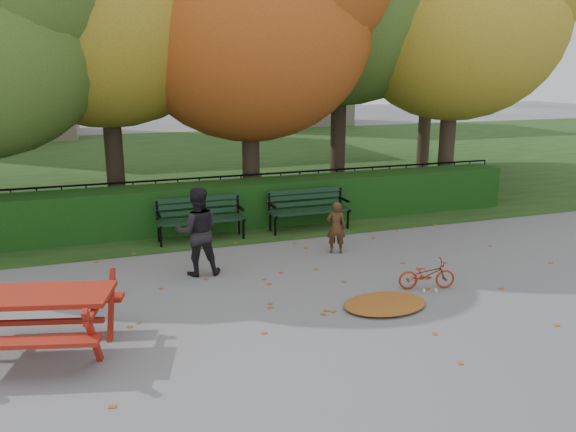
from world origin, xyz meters
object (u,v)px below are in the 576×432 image
object	(u,v)px
tree_c	(265,10)
bench_left	(200,215)
tree_e	(472,6)
adult	(198,232)
tree_g	(444,11)
child	(336,227)
bicycle	(427,274)
bench_right	(308,206)
picnic_table	(34,307)

from	to	relation	value
tree_c	bench_left	distance (m)	5.31
tree_c	tree_e	world-z (taller)	tree_e
bench_left	adult	bearing A→B (deg)	-101.31
adult	tree_e	bearing A→B (deg)	-147.90
tree_g	child	world-z (taller)	tree_g
tree_c	adult	distance (m)	6.44
tree_g	child	size ratio (longest dim) A/B	8.46
child	bicycle	size ratio (longest dim) A/B	1.09
tree_c	tree_g	size ratio (longest dim) A/B	0.94
adult	bench_left	bearing A→B (deg)	-95.78
bench_right	bicycle	size ratio (longest dim) A/B	1.95
bench_left	picnic_table	size ratio (longest dim) A/B	0.83
adult	bicycle	size ratio (longest dim) A/B	1.66
tree_e	tree_g	distance (m)	4.39
tree_c	tree_e	bearing A→B (deg)	-1.93
tree_g	adult	size ratio (longest dim) A/B	5.58
picnic_table	adult	size ratio (longest dim) A/B	1.42
picnic_table	child	xyz separation A→B (m)	(5.13, 2.44, -0.11)
tree_g	child	xyz separation A→B (m)	(-7.32, -7.80, -4.87)
picnic_table	bench_left	bearing A→B (deg)	70.82
tree_c	tree_e	size ratio (longest dim) A/B	0.98
tree_e	bench_left	xyz separation A→B (m)	(-7.82, -2.07, -4.56)
tree_c	picnic_table	size ratio (longest dim) A/B	3.67
tree_g	bicycle	bearing A→B (deg)	-123.81
child	adult	world-z (taller)	adult
tree_c	child	world-z (taller)	tree_c
bench_left	bench_right	bearing A→B (deg)	0.00
tree_g	adult	world-z (taller)	tree_g
picnic_table	bench_right	bearing A→B (deg)	53.50
bench_left	child	xyz separation A→B (m)	(2.31, -1.74, -0.01)
tree_c	bench_left	xyz separation A→B (m)	(-2.13, -2.26, -4.30)
bench_right	picnic_table	xyz separation A→B (m)	(-5.22, -4.18, 0.10)
tree_e	bicycle	size ratio (longest dim) A/B	8.82
tree_e	adult	bearing A→B (deg)	-153.43
child	tree_c	bearing A→B (deg)	-67.20
bench_right	child	xyz separation A→B (m)	(-0.09, -1.74, -0.01)
tree_c	bench_right	world-z (taller)	tree_c
child	bicycle	distance (m)	2.29
bench_right	bicycle	distance (m)	3.97
bench_left	bicycle	xyz separation A→B (m)	(2.95, -3.93, -0.28)
bench_left	tree_g	bearing A→B (deg)	32.17
tree_e	child	distance (m)	8.11
tree_c	bicycle	bearing A→B (deg)	-82.53
bench_right	tree_g	bearing A→B (deg)	39.95
tree_e	bicycle	xyz separation A→B (m)	(-4.88, -5.99, -4.84)
adult	bicycle	bearing A→B (deg)	156.30
tree_e	bench_right	size ratio (longest dim) A/B	4.53
tree_g	bench_right	size ratio (longest dim) A/B	4.75
bench_right	tree_c	bearing A→B (deg)	96.70
tree_g	bench_left	size ratio (longest dim) A/B	4.75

